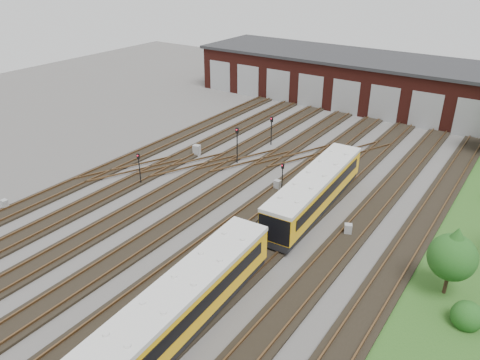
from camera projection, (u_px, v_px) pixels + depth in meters
The scene contains 15 objects.
ground at pixel (186, 238), 34.65m from camera, with size 120.00×120.00×0.00m, color #454340.
track_network at pixel (189, 232), 35.12m from camera, with size 30.40×70.00×0.33m.
maintenance_shed at pixel (378, 82), 62.84m from camera, with size 51.00×12.50×6.35m.
metro_train at pixel (185, 302), 25.63m from camera, with size 3.33×46.39×2.95m.
signal_mast_0 at pixel (139, 165), 41.72m from camera, with size 0.27×0.25×3.01m.
signal_mast_1 at pixel (271, 127), 50.29m from camera, with size 0.30×0.28×3.20m.
signal_mast_2 at pixel (237, 141), 45.82m from camera, with size 0.29×0.28×3.71m.
signal_mast_3 at pixel (282, 174), 40.49m from camera, with size 0.25×0.24×2.70m.
relay_cabinet_0 at pixel (5, 205), 38.27m from camera, with size 0.52×0.44×0.87m, color #96989A.
relay_cabinet_1 at pixel (197, 150), 48.27m from camera, with size 0.69×0.57×1.15m, color #96989A.
relay_cabinet_2 at pixel (277, 185), 41.42m from camera, with size 0.55×0.46×0.92m, color #96989A.
relay_cabinet_3 at pixel (314, 176), 43.06m from camera, with size 0.60×0.50×0.99m, color #96989A.
relay_cabinet_4 at pixel (348, 230), 34.82m from camera, with size 0.55×0.46×0.91m, color #96989A.
tree_3 at pixel (453, 252), 27.70m from camera, with size 2.89×2.89×4.78m.
bush_0 at pixel (468, 313), 26.22m from camera, with size 1.78×1.78×1.78m, color #174914.
Camera 1 is at (19.78, -21.83, 19.17)m, focal length 35.00 mm.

